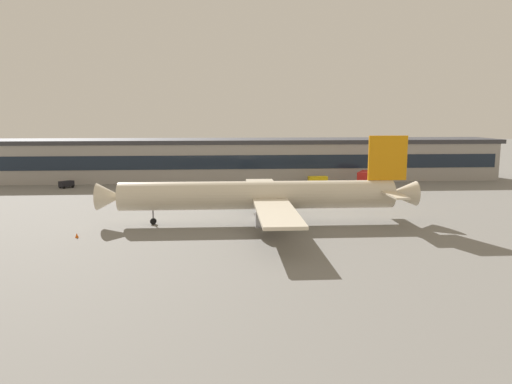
{
  "coord_description": "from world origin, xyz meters",
  "views": [
    {
      "loc": [
        -7.49,
        -90.44,
        19.19
      ],
      "look_at": [
        -0.99,
        0.32,
        5.0
      ],
      "focal_mm": 34.67,
      "sensor_mm": 36.0,
      "label": 1
    }
  ],
  "objects_px": {
    "airliner": "(263,195)",
    "baggage_tug": "(67,184)",
    "crew_van": "(318,180)",
    "catering_truck": "(365,178)",
    "traffic_cone_0": "(77,235)"
  },
  "relations": [
    {
      "from": "airliner",
      "to": "catering_truck",
      "type": "bearing_deg",
      "value": 54.18
    },
    {
      "from": "baggage_tug",
      "to": "traffic_cone_0",
      "type": "xyz_separation_m",
      "value": [
        18.18,
        -55.54,
        -0.73
      ]
    },
    {
      "from": "airliner",
      "to": "catering_truck",
      "type": "relative_size",
      "value": 7.56
    },
    {
      "from": "traffic_cone_0",
      "to": "crew_van",
      "type": "bearing_deg",
      "value": 48.05
    },
    {
      "from": "crew_van",
      "to": "traffic_cone_0",
      "type": "relative_size",
      "value": 7.43
    },
    {
      "from": "airliner",
      "to": "crew_van",
      "type": "relative_size",
      "value": 10.71
    },
    {
      "from": "crew_van",
      "to": "airliner",
      "type": "bearing_deg",
      "value": -112.56
    },
    {
      "from": "baggage_tug",
      "to": "crew_van",
      "type": "bearing_deg",
      "value": -0.35
    },
    {
      "from": "airliner",
      "to": "traffic_cone_0",
      "type": "bearing_deg",
      "value": -163.81
    },
    {
      "from": "airliner",
      "to": "baggage_tug",
      "type": "bearing_deg",
      "value": 136.05
    },
    {
      "from": "baggage_tug",
      "to": "traffic_cone_0",
      "type": "distance_m",
      "value": 58.44
    },
    {
      "from": "airliner",
      "to": "crew_van",
      "type": "xyz_separation_m",
      "value": [
        19.25,
        46.33,
        -3.59
      ]
    },
    {
      "from": "baggage_tug",
      "to": "crew_van",
      "type": "distance_m",
      "value": 67.73
    },
    {
      "from": "airliner",
      "to": "baggage_tug",
      "type": "distance_m",
      "value": 67.46
    },
    {
      "from": "baggage_tug",
      "to": "crew_van",
      "type": "relative_size",
      "value": 0.75
    }
  ]
}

